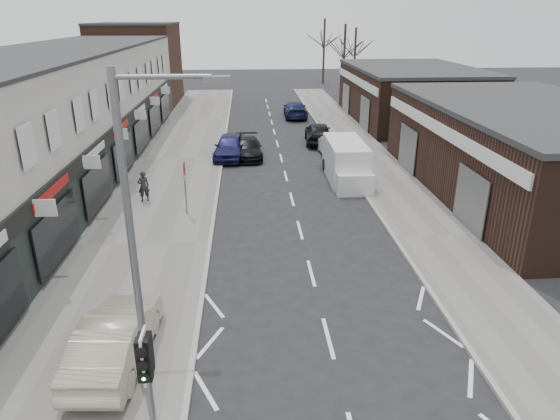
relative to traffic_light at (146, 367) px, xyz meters
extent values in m
plane|color=black|center=(4.40, 2.02, -2.41)|extent=(160.00, 160.00, 0.00)
cube|color=slate|center=(-2.35, 24.02, -2.35)|extent=(5.50, 64.00, 0.12)
cube|color=slate|center=(10.15, 24.02, -2.35)|extent=(3.50, 64.00, 0.12)
cube|color=beige|center=(-9.10, 21.52, 1.14)|extent=(8.00, 41.00, 7.10)
cube|color=#482A1E|center=(-9.10, 47.02, 1.59)|extent=(8.00, 10.00, 8.00)
cube|color=#321E17|center=(16.90, 16.02, -0.16)|extent=(10.00, 18.00, 4.50)
cube|color=#321E17|center=(16.90, 36.02, -0.16)|extent=(10.00, 16.00, 4.50)
cylinder|color=slate|center=(0.00, 0.02, -0.79)|extent=(0.12, 0.12, 3.00)
cube|color=silver|center=(0.00, 0.02, 0.26)|extent=(0.05, 0.55, 1.10)
cube|color=black|center=(0.00, -0.10, 0.26)|extent=(0.28, 0.22, 0.95)
sphere|color=#0CE533|center=(0.00, -0.22, -0.04)|extent=(0.18, 0.18, 0.18)
cube|color=black|center=(0.00, 0.14, 0.26)|extent=(0.26, 0.20, 0.90)
cylinder|color=slate|center=(-0.30, 1.22, 1.71)|extent=(0.16, 0.16, 8.00)
cylinder|color=slate|center=(0.60, 1.22, 5.51)|extent=(1.80, 0.10, 0.10)
cube|color=slate|center=(1.60, 1.22, 5.46)|extent=(0.50, 0.22, 0.12)
cylinder|color=slate|center=(-0.80, 14.02, -1.04)|extent=(0.07, 0.07, 2.50)
cube|color=white|center=(-0.75, 14.02, -0.44)|extent=(0.04, 0.45, 0.25)
cube|color=silver|center=(7.80, 19.34, -1.31)|extent=(2.08, 4.88, 2.21)
cube|color=silver|center=(7.80, 16.50, -1.84)|extent=(1.97, 0.88, 1.16)
cylinder|color=black|center=(6.90, 17.64, -2.05)|extent=(0.23, 0.74, 0.74)
cylinder|color=black|center=(8.70, 17.64, -2.05)|extent=(0.23, 0.74, 0.74)
cylinder|color=black|center=(6.90, 21.04, -2.05)|extent=(0.23, 0.74, 0.74)
cylinder|color=black|center=(8.70, 21.04, -2.05)|extent=(0.23, 0.74, 0.74)
imported|color=#B4A990|center=(-1.54, 3.22, -1.56)|extent=(1.87, 4.58, 1.48)
imported|color=black|center=(-3.12, 15.91, -1.50)|extent=(0.68, 0.56, 1.58)
imported|color=#161746|center=(1.00, 24.25, -1.62)|extent=(2.32, 4.84, 1.60)
imported|color=black|center=(2.20, 24.34, -1.77)|extent=(1.97, 4.49, 1.28)
imported|color=white|center=(7.88, 24.56, -1.76)|extent=(1.61, 4.07, 1.32)
imported|color=black|center=(7.45, 28.00, -1.63)|extent=(2.20, 4.76, 1.58)
imported|color=#13183D|center=(6.71, 38.09, -1.68)|extent=(2.19, 5.12, 1.47)
camera|label=1|loc=(2.12, -8.29, 6.57)|focal=32.00mm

